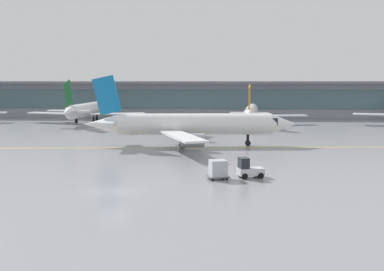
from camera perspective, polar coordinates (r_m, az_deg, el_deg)
name	(u,v)px	position (r m, az deg, el deg)	size (l,w,h in m)	color
ground_plane	(114,192)	(43.69, -9.30, -6.60)	(400.00, 400.00, 0.00)	gray
taxiway_centreline_stripe	(194,148)	(70.74, 0.21, -1.45)	(110.00, 0.36, 0.01)	yellow
terminal_concourse	(185,99)	(130.38, -0.80, 4.41)	(193.75, 11.00, 9.60)	#8C939E
gate_airplane_1	(87,110)	(114.64, -12.42, 2.99)	(28.09, 30.20, 10.01)	white
gate_airplane_2	(251,112)	(110.19, 7.03, 2.80)	(25.19, 27.22, 9.01)	silver
taxiing_regional_jet	(192,125)	(72.34, -0.03, 1.28)	(32.31, 29.94, 10.70)	white
baggage_tug	(248,169)	(49.29, 6.73, -3.99)	(2.89, 2.20, 2.10)	silver
cargo_dolly_lead	(218,169)	(48.28, 3.11, -3.98)	(2.46, 2.13, 1.94)	#595B60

